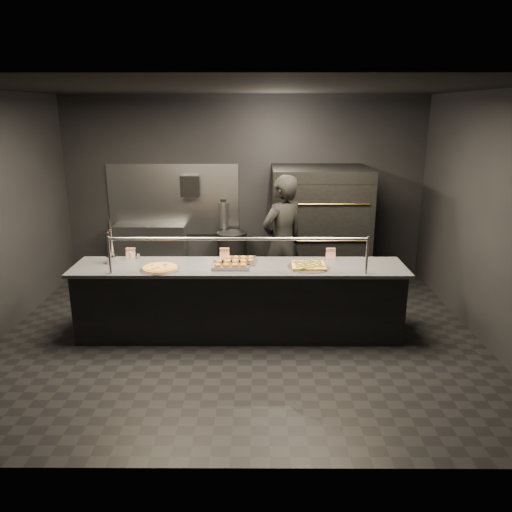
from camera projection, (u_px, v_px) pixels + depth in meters
name	position (u px, v px, depth m)	size (l,w,h in m)	color
room	(237.00, 219.00, 6.03)	(6.04, 6.00, 3.00)	black
service_counter	(240.00, 300.00, 6.28)	(4.10, 0.78, 1.37)	black
pizza_oven	(319.00, 227.00, 7.95)	(1.50, 1.23, 1.91)	black
prep_shelf	(151.00, 251.00, 8.51)	(1.20, 0.35, 0.90)	#99999E
towel_dispenser	(190.00, 186.00, 8.26)	(0.30, 0.20, 0.35)	black
fire_extinguisher	(224.00, 215.00, 8.41)	(0.14, 0.14, 0.51)	#B2B2B7
beer_tap	(111.00, 250.00, 6.22)	(0.15, 0.22, 0.59)	silver
round_pizza	(160.00, 268.00, 6.00)	(0.48, 0.48, 0.03)	silver
slider_tray_a	(231.00, 265.00, 6.10)	(0.46, 0.34, 0.07)	silver
slider_tray_b	(240.00, 260.00, 6.28)	(0.46, 0.38, 0.07)	silver
square_pizza	(309.00, 266.00, 6.08)	(0.51, 0.51, 0.05)	silver
condiment_jar	(133.00, 256.00, 6.41)	(0.14, 0.06, 0.09)	silver
tent_cards	(229.00, 253.00, 6.40)	(2.69, 0.04, 0.15)	white
trash_bin	(232.00, 256.00, 8.32)	(0.49, 0.49, 0.82)	black
worker	(282.00, 243.00, 7.06)	(0.70, 0.46, 1.92)	black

